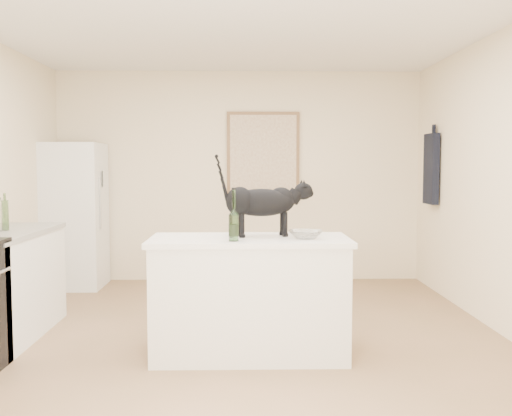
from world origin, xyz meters
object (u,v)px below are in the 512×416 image
Objects in this scene: fridge at (74,215)px; glass_bowl at (306,235)px; wine_bottle at (234,218)px; black_cat at (261,206)px.

fridge reaches higher than glass_bowl.
fridge is 6.66× the size of glass_bowl.
glass_bowl is (0.53, 0.12, -0.14)m from wine_bottle.
wine_bottle reaches higher than glass_bowl.
wine_bottle is at bearing -166.92° from glass_bowl.
black_cat is 2.61× the size of glass_bowl.
fridge is at bearing 125.14° from wine_bottle.
fridge reaches higher than black_cat.
wine_bottle is at bearing -136.73° from black_cat.
black_cat is (2.14, -2.48, 0.28)m from fridge.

